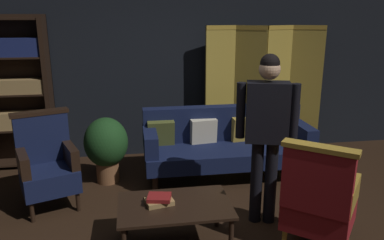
{
  "coord_description": "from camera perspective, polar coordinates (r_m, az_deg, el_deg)",
  "views": [
    {
      "loc": [
        -0.63,
        -3.06,
        2.04
      ],
      "look_at": [
        0.0,
        0.8,
        0.95
      ],
      "focal_mm": 35.33,
      "sensor_mm": 36.0,
      "label": 1
    }
  ],
  "objects": [
    {
      "name": "potted_plant",
      "position": [
        4.8,
        -12.82,
        -3.75
      ],
      "size": [
        0.54,
        0.54,
        0.83
      ],
      "color": "brown",
      "rests_on": "ground_plane"
    },
    {
      "name": "back_wall",
      "position": [
        5.58,
        -2.75,
        9.0
      ],
      "size": [
        7.2,
        0.1,
        2.8
      ],
      "primitive_type": "cube",
      "color": "black",
      "rests_on": "ground_plane"
    },
    {
      "name": "armchair_gilt_accent",
      "position": [
        3.53,
        18.6,
        -11.36
      ],
      "size": [
        0.81,
        0.81,
        1.04
      ],
      "color": "#B78E33",
      "rests_on": "ground_plane"
    },
    {
      "name": "ground_plane",
      "position": [
        3.73,
        2.07,
        -17.61
      ],
      "size": [
        10.0,
        10.0,
        0.0
      ],
      "primitive_type": "plane",
      "color": "black"
    },
    {
      "name": "velvet_couch",
      "position": [
        4.92,
        5.11,
        -3.23
      ],
      "size": [
        2.12,
        0.78,
        0.88
      ],
      "color": "black",
      "rests_on": "ground_plane"
    },
    {
      "name": "armchair_wing_left",
      "position": [
        4.4,
        -21.04,
        -6.13
      ],
      "size": [
        0.74,
        0.74,
        1.04
      ],
      "color": "black",
      "rests_on": "ground_plane"
    },
    {
      "name": "coffee_table",
      "position": [
        3.46,
        -2.62,
        -13.25
      ],
      "size": [
        1.0,
        0.64,
        0.42
      ],
      "color": "black",
      "rests_on": "ground_plane"
    },
    {
      "name": "standing_figure",
      "position": [
        3.68,
        11.2,
        -0.73
      ],
      "size": [
        0.57,
        0.31,
        1.7
      ],
      "color": "black",
      "rests_on": "ground_plane"
    },
    {
      "name": "book_tan_leather",
      "position": [
        3.44,
        -4.96,
        -12.16
      ],
      "size": [
        0.27,
        0.22,
        0.04
      ],
      "primitive_type": "cube",
      "rotation": [
        0.0,
        0.0,
        0.22
      ],
      "color": "#9E7A47",
      "rests_on": "coffee_table"
    },
    {
      "name": "bookshelf",
      "position": [
        5.55,
        -25.07,
        4.16
      ],
      "size": [
        0.9,
        0.32,
        2.05
      ],
      "color": "black",
      "rests_on": "ground_plane"
    },
    {
      "name": "folding_screen",
      "position": [
        5.6,
        10.66,
        4.49
      ],
      "size": [
        1.7,
        0.31,
        1.9
      ],
      "color": "#B29338",
      "rests_on": "ground_plane"
    },
    {
      "name": "book_red_leather",
      "position": [
        3.42,
        -4.97,
        -11.58
      ],
      "size": [
        0.23,
        0.2,
        0.04
      ],
      "primitive_type": "cube",
      "rotation": [
        0.0,
        0.0,
        -0.2
      ],
      "color": "maroon",
      "rests_on": "book_tan_leather"
    }
  ]
}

